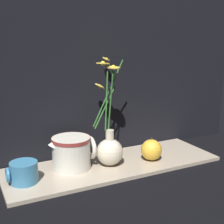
{
  "coord_description": "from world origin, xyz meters",
  "views": [
    {
      "loc": [
        -0.46,
        -0.91,
        0.43
      ],
      "look_at": [
        -0.01,
        0.0,
        0.2
      ],
      "focal_mm": 50.0,
      "sensor_mm": 36.0,
      "label": 1
    }
  ],
  "objects_px": {
    "yellow_mug": "(23,172)",
    "orange_fruit": "(151,150)",
    "ceramic_pitcher": "(72,151)",
    "vase_with_flowers": "(110,147)"
  },
  "relations": [
    {
      "from": "yellow_mug",
      "to": "vase_with_flowers",
      "type": "bearing_deg",
      "value": 1.7
    },
    {
      "from": "yellow_mug",
      "to": "orange_fruit",
      "type": "height_order",
      "value": "orange_fruit"
    },
    {
      "from": "vase_with_flowers",
      "to": "ceramic_pitcher",
      "type": "height_order",
      "value": "vase_with_flowers"
    },
    {
      "from": "ceramic_pitcher",
      "to": "yellow_mug",
      "type": "bearing_deg",
      "value": -167.88
    },
    {
      "from": "ceramic_pitcher",
      "to": "orange_fruit",
      "type": "distance_m",
      "value": 0.28
    },
    {
      "from": "yellow_mug",
      "to": "orange_fruit",
      "type": "distance_m",
      "value": 0.45
    },
    {
      "from": "vase_with_flowers",
      "to": "yellow_mug",
      "type": "relative_size",
      "value": 3.88
    },
    {
      "from": "yellow_mug",
      "to": "ceramic_pitcher",
      "type": "height_order",
      "value": "ceramic_pitcher"
    },
    {
      "from": "ceramic_pitcher",
      "to": "vase_with_flowers",
      "type": "bearing_deg",
      "value": -12.21
    },
    {
      "from": "yellow_mug",
      "to": "ceramic_pitcher",
      "type": "bearing_deg",
      "value": 12.12
    }
  ]
}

